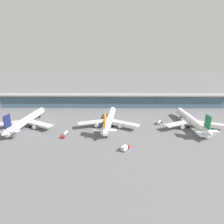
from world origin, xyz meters
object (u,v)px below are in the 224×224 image
service_truck_mid_apron_red (65,134)px  service_truck_near_nose_olive (159,122)px  airliner_right_stand (192,121)px  airliner_centre_stand (109,120)px  safety_cone_bravo (32,138)px  safety_cone_alpha (35,139)px  airliner_left_stand (26,120)px  service_truck_under_wing_red (125,148)px  safety_cone_charlie (39,137)px

service_truck_mid_apron_red → service_truck_near_nose_olive: bearing=19.5°
airliner_right_stand → service_truck_near_nose_olive: bearing=162.7°
airliner_centre_stand → safety_cone_bravo: 59.23m
safety_cone_alpha → safety_cone_bravo: same height
airliner_left_stand → airliner_centre_stand: size_ratio=1.00×
service_truck_near_nose_olive → service_truck_mid_apron_red: 78.56m
airliner_centre_stand → service_truck_mid_apron_red: airliner_centre_stand is taller
service_truck_under_wing_red → service_truck_mid_apron_red: (-42.07, 20.61, 0.02)m
service_truck_mid_apron_red → airliner_centre_stand: bearing=33.1°
safety_cone_bravo → service_truck_mid_apron_red: bearing=11.4°
airliner_right_stand → safety_cone_alpha: size_ratio=93.23×
safety_cone_charlie → airliner_centre_stand: bearing=25.7°
service_truck_mid_apron_red → safety_cone_alpha: bearing=-163.5°
safety_cone_alpha → airliner_right_stand: bearing=11.7°
service_truck_under_wing_red → safety_cone_charlie: bearing=163.4°
airliner_left_stand → service_truck_near_nose_olive: size_ratio=7.76×
service_truck_mid_apron_red → safety_cone_charlie: bearing=-170.4°
airliner_right_stand → service_truck_mid_apron_red: size_ratio=7.40×
airliner_right_stand → airliner_centre_stand: bearing=178.4°
safety_cone_charlie → service_truck_near_nose_olive: bearing=17.7°
service_truck_under_wing_red → safety_cone_charlie: 62.01m
airliner_centre_stand → airliner_right_stand: bearing=-1.6°
airliner_left_stand → safety_cone_alpha: (16.33, -24.08, -5.17)m
airliner_right_stand → airliner_left_stand: bearing=-179.9°
safety_cone_bravo → service_truck_near_nose_olive: bearing=17.7°
service_truck_under_wing_red → safety_cone_bravo: (-64.11, 16.15, -1.37)m
service_truck_near_nose_olive → service_truck_mid_apron_red: (-74.06, -26.19, 0.00)m
service_truck_mid_apron_red → safety_cone_charlie: size_ratio=12.60×
service_truck_under_wing_red → safety_cone_charlie: service_truck_under_wing_red is taller
airliner_left_stand → safety_cone_charlie: size_ratio=93.43×
service_truck_mid_apron_red → safety_cone_alpha: (-19.34, -5.74, -1.39)m
service_truck_under_wing_red → safety_cone_bravo: size_ratio=10.54×
airliner_right_stand → safety_cone_alpha: 120.31m
airliner_centre_stand → airliner_left_stand: bearing=-178.2°
service_truck_mid_apron_red → safety_cone_alpha: 20.23m
service_truck_near_nose_olive → safety_cone_alpha: (-93.41, -31.93, -1.39)m
service_truck_near_nose_olive → service_truck_under_wing_red: bearing=-124.4°
airliner_left_stand → airliner_centre_stand: 67.14m
airliner_right_stand → safety_cone_alpha: airliner_right_stand is taller
airliner_right_stand → safety_cone_bravo: (-120.40, -23.08, -5.17)m
airliner_right_stand → service_truck_mid_apron_red: (-98.36, -18.63, -3.78)m
safety_cone_charlie → safety_cone_alpha: bearing=-125.4°
safety_cone_charlie → safety_cone_bravo: bearing=-162.0°
safety_cone_bravo → airliner_left_stand: bearing=120.9°
service_truck_near_nose_olive → service_truck_under_wing_red: (-32.00, -46.79, -0.02)m
service_truck_under_wing_red → safety_cone_alpha: bearing=166.4°
airliner_right_stand → service_truck_near_nose_olive: (-24.29, 7.56, -3.78)m
airliner_right_stand → service_truck_near_nose_olive: 25.72m
safety_cone_bravo → safety_cone_alpha: bearing=-25.5°
airliner_left_stand → airliner_right_stand: same height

